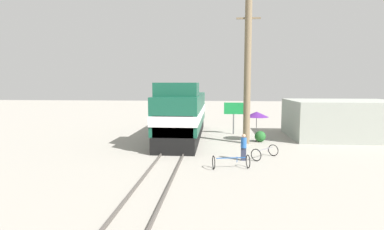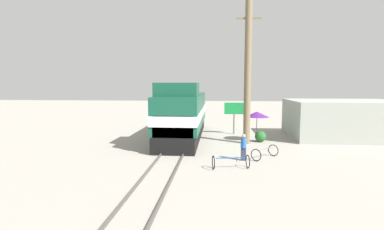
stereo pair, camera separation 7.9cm
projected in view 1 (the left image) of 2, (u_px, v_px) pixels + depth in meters
The scene contains 12 objects.
ground_plane at pixel (178, 146), 22.29m from camera, with size 120.00×120.00×0.00m, color gray.
rail_near at pixel (169, 145), 22.34m from camera, with size 0.08×38.27×0.15m, color #4C4742.
rail_far at pixel (188, 145), 22.22m from camera, with size 0.08×38.27×0.15m, color #4C4742.
locomotive at pixel (183, 115), 25.17m from camera, with size 3.21×13.27×4.68m.
utility_pole at pixel (247, 73), 22.70m from camera, with size 1.80×0.52×10.77m.
vendor_umbrella at pixel (257, 114), 24.09m from camera, with size 1.91×1.91×2.38m.
billboard_sign at pixel (234, 111), 27.35m from camera, with size 1.76×0.12×2.91m.
shrub_cluster at pixel (260, 136), 23.83m from camera, with size 0.87×0.87×0.87m, color #236028.
person_bystander at pixel (244, 146), 17.98m from camera, with size 0.34×0.34×1.61m.
bicycle at pixel (265, 152), 18.51m from camera, with size 1.85×1.93×0.74m.
bicycle_spare at pixel (231, 162), 16.29m from camera, with size 2.07×1.10×0.74m.
building_block_distant at pixel (342, 119), 25.61m from camera, with size 8.85×6.54×3.20m, color #999E93.
Camera 1 is at (2.78, -21.78, 4.59)m, focal length 28.00 mm.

